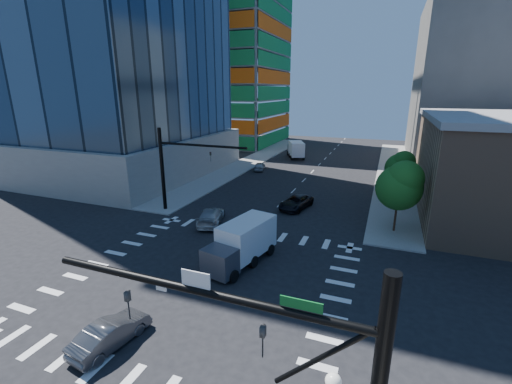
% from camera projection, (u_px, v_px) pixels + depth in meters
% --- Properties ---
extents(ground, '(160.00, 160.00, 0.00)m').
position_uv_depth(ground, '(205.00, 280.00, 24.29)').
color(ground, black).
rests_on(ground, ground).
extents(road_markings, '(20.00, 20.00, 0.01)m').
position_uv_depth(road_markings, '(205.00, 280.00, 24.29)').
color(road_markings, silver).
rests_on(road_markings, ground).
extents(sidewalk_ne, '(5.00, 60.00, 0.15)m').
position_uv_depth(sidewalk_ne, '(393.00, 172.00, 55.72)').
color(sidewalk_ne, gray).
rests_on(sidewalk_ne, ground).
extents(sidewalk_nw, '(5.00, 60.00, 0.15)m').
position_uv_depth(sidewalk_nw, '(251.00, 161.00, 64.33)').
color(sidewalk_nw, gray).
rests_on(sidewalk_nw, ground).
extents(construction_building, '(25.16, 34.50, 70.60)m').
position_uv_depth(construction_building, '(227.00, 39.00, 82.03)').
color(construction_building, gray).
rests_on(construction_building, ground).
extents(bg_building_ne, '(24.00, 30.00, 28.00)m').
position_uv_depth(bg_building_ne, '(491.00, 84.00, 60.14)').
color(bg_building_ne, '#5D5853').
rests_on(bg_building_ne, ground).
extents(signal_mast_nw, '(10.20, 0.40, 9.00)m').
position_uv_depth(signal_mast_nw, '(173.00, 163.00, 36.44)').
color(signal_mast_nw, black).
rests_on(signal_mast_nw, sidewalk_nw).
extents(tree_south, '(4.16, 4.16, 6.82)m').
position_uv_depth(tree_south, '(401.00, 185.00, 31.03)').
color(tree_south, '#382316').
rests_on(tree_south, sidewalk_ne).
extents(tree_north, '(3.54, 3.52, 5.78)m').
position_uv_depth(tree_north, '(401.00, 166.00, 41.85)').
color(tree_north, '#382316').
rests_on(tree_north, sidewalk_ne).
extents(car_nb_far, '(3.40, 5.59, 1.45)m').
position_uv_depth(car_nb_far, '(296.00, 202.00, 38.77)').
color(car_nb_far, black).
rests_on(car_nb_far, ground).
extents(car_sb_near, '(3.72, 5.83, 1.57)m').
position_uv_depth(car_sb_near, '(211.00, 216.00, 34.38)').
color(car_sb_near, '#B6B6B6').
rests_on(car_sb_near, ground).
extents(car_sb_mid, '(2.50, 4.29, 1.37)m').
position_uv_depth(car_sb_mid, '(260.00, 166.00, 57.23)').
color(car_sb_mid, '#A4A7AC').
rests_on(car_sb_mid, ground).
extents(car_sb_cross, '(2.12, 4.53, 1.43)m').
position_uv_depth(car_sb_cross, '(111.00, 333.00, 17.92)').
color(car_sb_cross, '#4A4A4F').
rests_on(car_sb_cross, ground).
extents(box_truck_near, '(3.89, 6.59, 3.24)m').
position_uv_depth(box_truck_near, '(239.00, 247.00, 26.09)').
color(box_truck_near, black).
rests_on(box_truck_near, ground).
extents(box_truck_far, '(4.91, 6.74, 3.25)m').
position_uv_depth(box_truck_far, '(296.00, 150.00, 67.79)').
color(box_truck_far, black).
rests_on(box_truck_far, ground).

